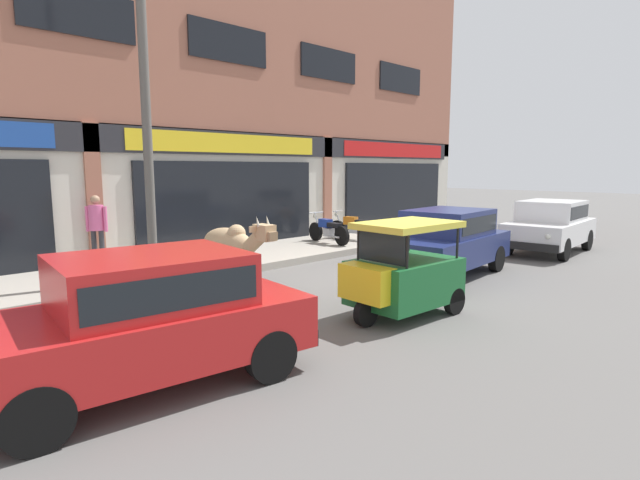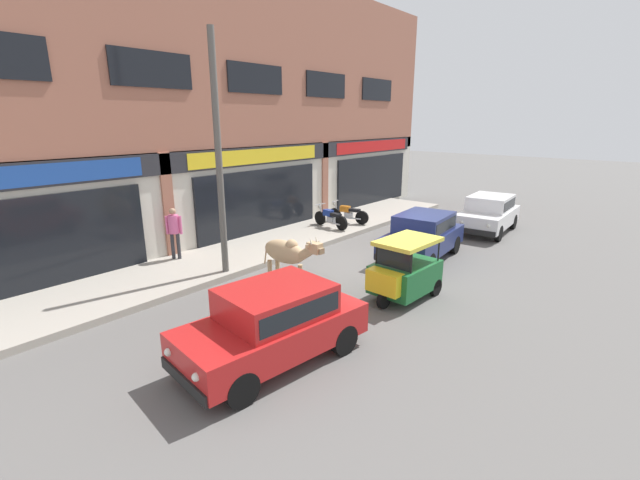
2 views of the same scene
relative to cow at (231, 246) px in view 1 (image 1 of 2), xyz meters
name	(u,v)px [view 1 (image 1 of 2)]	position (x,y,z in m)	size (l,w,h in m)	color
ground_plane	(370,278)	(3.23, -0.51, -1.01)	(90.00, 90.00, 0.00)	#605E5B
sidewalk	(265,254)	(3.23, 3.13, -0.92)	(19.00, 2.88, 0.17)	#A8A093
shop_building	(224,89)	(3.23, 4.83, 3.56)	(23.00, 1.40, 9.55)	#9E604C
cow	(231,246)	(0.00, 0.00, 0.00)	(0.56, 2.15, 1.61)	tan
car_0	(447,239)	(4.70, -1.48, -0.19)	(3.71, 1.90, 1.46)	black
car_1	(147,314)	(-2.66, -2.26, -0.19)	(3.74, 2.02, 1.46)	black
car_2	(550,224)	(9.45, -1.93, -0.19)	(3.70, 1.85, 1.46)	black
auto_rickshaw	(402,276)	(1.43, -2.64, -0.35)	(2.02, 1.25, 1.52)	black
motorcycle_0	(328,230)	(5.43, 2.90, -0.44)	(0.56, 1.81, 0.88)	black
motorcycle_1	(354,227)	(6.52, 2.84, -0.44)	(0.61, 1.79, 0.88)	black
pedestrian	(97,223)	(-0.76, 4.07, 0.15)	(0.35, 0.40, 1.60)	#2D2D33
utility_pole	(146,115)	(-0.49, 1.99, 2.38)	(0.18, 0.18, 6.41)	#595651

